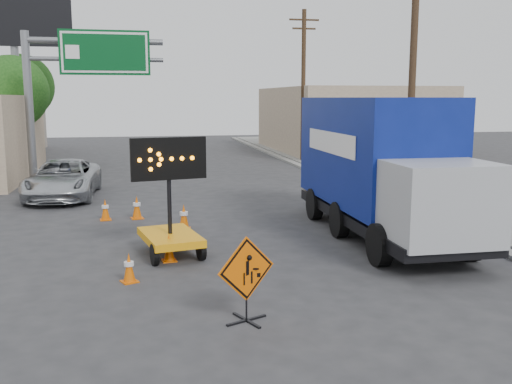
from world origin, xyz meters
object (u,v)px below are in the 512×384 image
object	(u,v)px
arrow_board	(170,229)
box_truck	(380,174)
construction_sign	(246,277)
pickup_truck	(63,179)

from	to	relation	value
arrow_board	box_truck	size ratio (longest dim) A/B	0.36
construction_sign	arrow_board	world-z (taller)	arrow_board
arrow_board	pickup_truck	distance (m)	9.91
construction_sign	arrow_board	bearing A→B (deg)	79.66
construction_sign	pickup_truck	bearing A→B (deg)	85.38
construction_sign	box_truck	bearing A→B (deg)	24.94
pickup_truck	box_truck	distance (m)	12.72
arrow_board	pickup_truck	world-z (taller)	arrow_board
pickup_truck	arrow_board	bearing A→B (deg)	-66.02
construction_sign	pickup_truck	distance (m)	14.57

